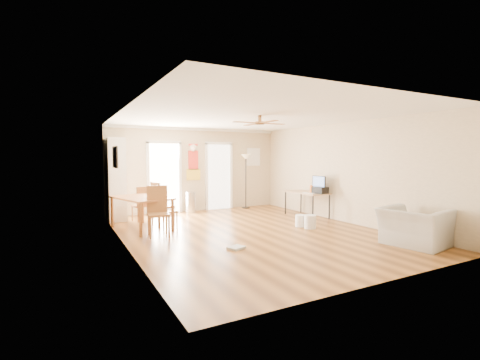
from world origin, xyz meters
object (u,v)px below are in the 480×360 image
dining_chair_near (158,212)px  trash_can (191,202)px  dining_chair_right_b (168,209)px  dining_chair_far (141,204)px  dining_chair_right_a (163,204)px  computer_desk (306,204)px  wastebasket_a (300,221)px  torchiere_lamp (246,181)px  dining_table (142,213)px  wastebasket_b (310,222)px  armchair (414,227)px  printer (320,190)px  bookshelf (115,179)px

dining_chair_near → trash_can: (1.66, 2.61, -0.22)m
dining_chair_right_b → dining_chair_far: dining_chair_right_b is taller
dining_chair_right_b → trash_can: bearing=-38.6°
dining_chair_right_a → dining_chair_near: (-0.38, -1.05, -0.00)m
computer_desk → wastebasket_a: size_ratio=4.56×
torchiere_lamp → computer_desk: size_ratio=1.36×
dining_chair_right_a → trash_can: dining_chair_right_a is taller
trash_can → torchiere_lamp: bearing=0.5°
dining_table → dining_chair_right_b: bearing=-24.9°
dining_chair_right_a → wastebasket_b: (3.01, -1.94, -0.38)m
armchair → wastebasket_a: bearing=8.5°
dining_chair_near → computer_desk: size_ratio=0.82×
dining_chair_right_b → torchiere_lamp: torchiere_lamp is taller
dining_chair_right_a → printer: bearing=-116.5°
dining_chair_near → torchiere_lamp: bearing=43.2°
dining_chair_right_b → armchair: bearing=-140.3°
dining_chair_near → computer_desk: dining_chair_near is taller
armchair → dining_chair_right_a: bearing=32.7°
dining_chair_far → dining_chair_near: bearing=72.7°
dining_chair_far → armchair: size_ratio=0.82×
torchiere_lamp → dining_chair_right_a: bearing=-153.8°
dining_chair_right_a → wastebasket_b: dining_chair_right_a is taller
dining_chair_right_b → trash_can: 2.34m
bookshelf → computer_desk: size_ratio=1.68×
dining_chair_far → wastebasket_a: 4.20m
wastebasket_b → armchair: bearing=-71.2°
dining_chair_right_a → dining_table: bearing=93.0°
trash_can → torchiere_lamp: size_ratio=0.36×
wastebasket_b → dining_chair_right_a: bearing=147.2°
trash_can → printer: size_ratio=1.79×
printer → wastebasket_a: size_ratio=1.23×
dining_chair_right_a → wastebasket_a: 3.40m
bookshelf → dining_chair_near: (0.53, -2.50, -0.57)m
torchiere_lamp → computer_desk: bearing=-71.0°
wastebasket_a → dining_chair_right_a: bearing=150.5°
dining_chair_near → wastebasket_b: bearing=-7.7°
bookshelf → torchiere_lamp: bookshelf is taller
dining_chair_near → wastebasket_b: size_ratio=3.33×
dining_table → dining_chair_near: size_ratio=1.42×
dining_chair_right_a → wastebasket_a: bearing=-130.7°
wastebasket_a → torchiere_lamp: bearing=85.3°
dining_chair_right_b → armchair: (3.75, -3.71, -0.11)m
dining_chair_near → armchair: size_ratio=0.96×
dining_chair_right_a → dining_chair_far: dining_chair_right_a is taller
armchair → trash_can: bearing=13.9°
dining_chair_far → bookshelf: bearing=-60.9°
dining_chair_near → trash_can: bearing=64.7°
dining_chair_right_b → torchiere_lamp: bearing=-64.0°
dining_chair_right_a → armchair: (3.75, -4.11, -0.18)m
wastebasket_a → printer: bearing=26.7°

